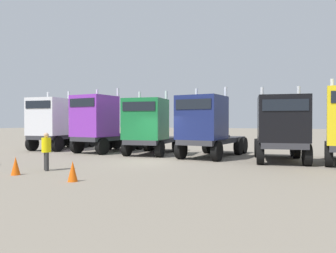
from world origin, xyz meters
name	(u,v)px	position (x,y,z in m)	size (l,w,h in m)	color
ground	(148,162)	(0.00, 0.00, 0.00)	(200.00, 200.00, 0.00)	gray
semi_truck_white	(54,124)	(-10.21, 3.06, 2.02)	(3.51, 6.30, 4.53)	#333338
semi_truck_purple	(100,123)	(-5.72, 3.02, 2.08)	(2.65, 5.78, 4.55)	#333338
semi_truck_green	(149,126)	(-1.80, 3.19, 1.87)	(3.50, 6.29, 4.21)	#333338
semi_truck_navy	(207,126)	(2.16, 3.20, 1.91)	(2.77, 6.48, 4.24)	#333338
semi_truck_black	(281,128)	(6.41, 2.97, 1.82)	(3.78, 6.16, 4.08)	#333338
visitor_in_hivis	(46,149)	(-2.40, -4.73, 0.97)	(0.55, 0.55, 1.67)	#2E2E2E
traffic_cone_near	(16,166)	(-2.56, -6.14, 0.37)	(0.36, 0.36, 0.74)	#F2590C
traffic_cone_mid	(73,171)	(0.52, -6.18, 0.37)	(0.36, 0.36, 0.74)	#F2590C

